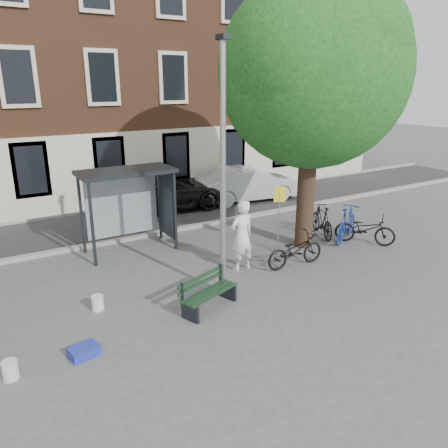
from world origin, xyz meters
TOP-DOWN VIEW (x-y plane):
  - ground at (0.00, 0.00)m, footprint 90.00×90.00m
  - road at (0.00, 7.00)m, footprint 40.00×4.00m
  - curb_near at (0.00, 5.00)m, footprint 40.00×0.25m
  - curb_far at (0.00, 9.00)m, footprint 40.00×0.25m
  - building_row at (0.00, 13.00)m, footprint 30.00×8.00m
  - lamppost at (0.00, 0.00)m, footprint 0.28×0.35m
  - tree_right at (4.01, 1.38)m, footprint 5.76×5.60m
  - bus_shelter at (-0.61, 4.11)m, footprint 2.85×1.45m
  - painter at (1.20, 0.95)m, footprint 0.79×0.56m
  - bench at (-0.74, -0.54)m, footprint 1.66×1.00m
  - bike_a at (2.65, 0.32)m, footprint 1.92×0.74m
  - bike_b at (5.60, 1.16)m, footprint 2.01×1.40m
  - bike_c at (5.85, 0.58)m, footprint 1.71×1.96m
  - bike_d at (5.18, 1.89)m, footprint 1.18×1.90m
  - car_dark at (1.90, 7.92)m, footprint 5.60×2.95m
  - car_silver at (5.71, 7.17)m, footprint 4.83×2.24m
  - blue_crate at (-3.76, -0.92)m, footprint 0.61×0.49m
  - bucket_a at (-5.07, -0.93)m, footprint 0.32×0.32m
  - bucket_b at (-3.00, 0.76)m, footprint 0.32×0.32m
  - notice_sign at (3.00, 1.58)m, footprint 0.34×0.17m

SIDE VIEW (x-z plane):
  - ground at x=0.00m, z-range 0.00..0.00m
  - road at x=0.00m, z-range 0.00..0.01m
  - curb_near at x=0.00m, z-range 0.00..0.12m
  - curb_far at x=0.00m, z-range 0.00..0.12m
  - blue_crate at x=-3.76m, z-range 0.00..0.20m
  - bucket_a at x=-5.07m, z-range 0.00..0.36m
  - bucket_b at x=-3.00m, z-range 0.00..0.36m
  - bench at x=-0.74m, z-range -0.03..0.78m
  - bike_a at x=2.65m, z-range 0.00..1.00m
  - bike_c at x=5.85m, z-range 0.00..1.02m
  - bike_d at x=5.18m, z-range 0.00..1.11m
  - bike_b at x=5.60m, z-range 0.00..1.19m
  - car_dark at x=1.90m, z-range 0.00..1.50m
  - car_silver at x=5.71m, z-range 0.00..1.53m
  - painter at x=1.20m, z-range 0.00..2.05m
  - notice_sign at x=3.00m, z-range 0.50..2.58m
  - bus_shelter at x=-0.61m, z-range 0.61..3.23m
  - lamppost at x=0.00m, z-range -0.27..5.84m
  - tree_right at x=4.01m, z-range 1.52..9.72m
  - building_row at x=0.00m, z-range 0.00..14.00m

